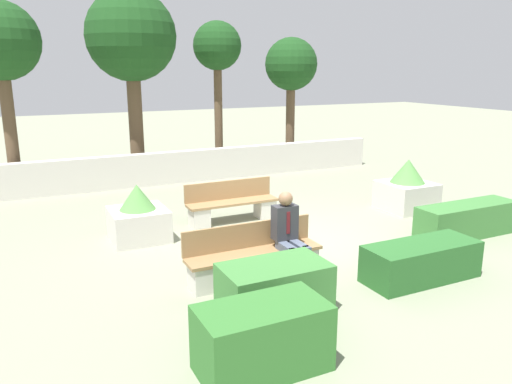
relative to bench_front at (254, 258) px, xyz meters
The scene contains 15 objects.
ground_plane 1.79m from the bench_front, 44.35° to the left, with size 60.00×60.00×0.00m, color gray.
perimeter_wall 7.08m from the bench_front, 79.75° to the left, with size 12.18×0.30×0.90m.
bench_front is the anchor object (origin of this frame).
bench_left_side 3.02m from the bench_front, 73.00° to the left, with size 1.97×0.48×0.85m.
person_seated_man 0.68m from the bench_front, 15.02° to the right, with size 0.38×0.64×1.34m.
hedge_block_near_left 2.57m from the bench_front, 26.38° to the right, with size 1.85×0.72×0.58m.
hedge_block_near_right 1.10m from the bench_front, 101.26° to the right, with size 1.42×0.82×0.66m.
hedge_block_mid_left 4.59m from the bench_front, ahead, with size 2.16×0.62×0.64m.
hedge_block_mid_right 2.40m from the bench_front, 113.51° to the right, with size 1.39×0.75×0.74m.
planter_corner_left 2.85m from the bench_front, 114.30° to the left, with size 1.03×1.03×1.07m.
planter_corner_right 5.25m from the bench_front, 22.28° to the left, with size 1.09×1.09×1.17m.
tree_leftmost 8.84m from the bench_front, 112.99° to the left, with size 1.92×1.92×4.78m.
tree_center_left 8.78m from the bench_front, 89.44° to the left, with size 2.50×2.50×5.30m.
tree_center_right 9.35m from the bench_front, 71.61° to the left, with size 1.48×1.48×4.58m.
tree_rightmost 9.85m from the bench_front, 56.93° to the left, with size 1.68×1.68×4.14m.
Camera 1 is at (-4.38, -7.71, 3.17)m, focal length 35.00 mm.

